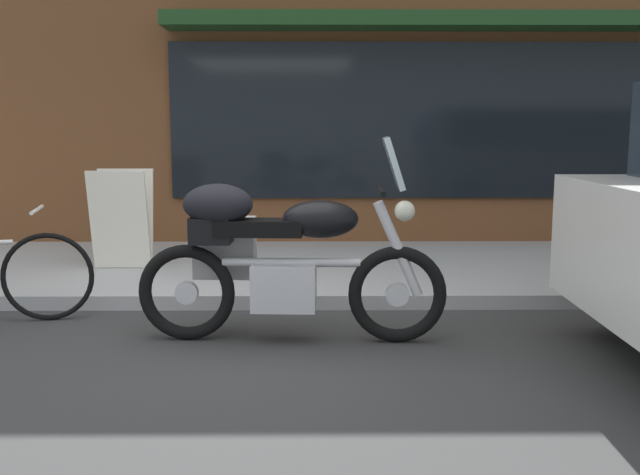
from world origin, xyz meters
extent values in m
plane|color=#353535|center=(0.00, 0.00, 0.00)|extent=(80.00, 80.00, 0.00)
torus|color=black|center=(1.24, 0.14, 0.34)|extent=(0.68, 0.12, 0.68)
cylinder|color=silver|center=(1.24, 0.14, 0.34)|extent=(0.16, 0.07, 0.16)
torus|color=black|center=(-0.22, 0.21, 0.34)|extent=(0.68, 0.12, 0.68)
cylinder|color=silver|center=(-0.22, 0.21, 0.34)|extent=(0.16, 0.07, 0.16)
cube|color=silver|center=(0.46, 0.18, 0.39)|extent=(0.45, 0.32, 0.32)
cylinder|color=silver|center=(0.51, 0.17, 0.56)|extent=(0.95, 0.11, 0.06)
ellipsoid|color=black|center=(0.71, 0.16, 0.86)|extent=(0.53, 0.30, 0.26)
cube|color=black|center=(0.29, 0.18, 0.80)|extent=(0.61, 0.27, 0.11)
cube|color=black|center=(-0.04, 0.20, 0.78)|extent=(0.29, 0.23, 0.18)
cylinder|color=silver|center=(1.24, 0.14, 0.66)|extent=(0.35, 0.09, 0.67)
cylinder|color=black|center=(1.12, 0.14, 1.06)|extent=(0.07, 0.62, 0.04)
cube|color=silver|center=(1.20, 0.14, 1.24)|extent=(0.16, 0.33, 0.35)
sphere|color=#EAEACC|center=(1.28, 0.14, 0.92)|extent=(0.14, 0.14, 0.14)
cube|color=#B4B4B4|center=(0.03, 0.44, 0.62)|extent=(0.45, 0.22, 0.44)
cube|color=black|center=(0.03, 0.55, 0.62)|extent=(0.37, 0.03, 0.03)
ellipsoid|color=black|center=(0.01, 0.20, 0.96)|extent=(0.49, 0.34, 0.28)
torus|color=black|center=(-1.37, 0.73, 0.34)|extent=(0.68, 0.18, 0.68)
cylinder|color=silver|center=(-1.42, 0.72, 0.86)|extent=(0.13, 0.48, 0.03)
cube|color=silver|center=(-1.19, 2.11, 0.60)|extent=(0.55, 0.20, 0.95)
cube|color=silver|center=(-1.19, 2.33, 0.60)|extent=(0.55, 0.20, 0.95)
camera|label=1|loc=(0.67, -4.63, 1.48)|focal=39.90mm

